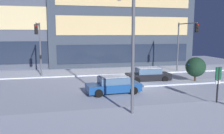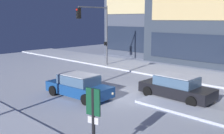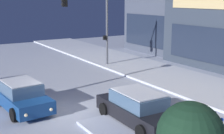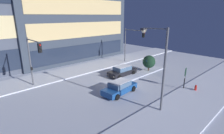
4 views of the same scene
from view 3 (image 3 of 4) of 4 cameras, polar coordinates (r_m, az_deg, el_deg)
ground at (r=15.86m, az=-7.24°, el=-8.27°), size 52.00×52.00×0.00m
curb_strip_far at (r=20.91m, az=15.55°, el=-3.26°), size 52.00×5.20×0.14m
car_near at (r=16.69m, az=-16.55°, el=-5.05°), size 4.79×2.32×1.49m
car_far at (r=14.27m, az=4.84°, el=-7.58°), size 4.77×2.10×1.49m
traffic_light_corner_far_left at (r=24.99m, az=-3.97°, el=9.51°), size 0.32×4.09×6.28m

